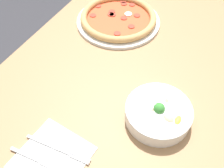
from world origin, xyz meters
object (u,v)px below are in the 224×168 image
(pizza, at_px, (118,18))
(fork, at_px, (57,148))
(bowl, at_px, (158,112))
(knife, at_px, (43,163))

(pizza, height_order, fork, pizza)
(pizza, xyz_separation_m, fork, (0.57, 0.10, -0.01))
(bowl, bearing_deg, pizza, -139.87)
(pizza, distance_m, fork, 0.58)
(pizza, height_order, knife, pizza)
(bowl, bearing_deg, fork, -43.53)
(fork, height_order, knife, same)
(bowl, distance_m, knife, 0.34)
(bowl, xyz_separation_m, knife, (0.26, -0.21, -0.02))
(knife, bearing_deg, pizza, 94.39)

